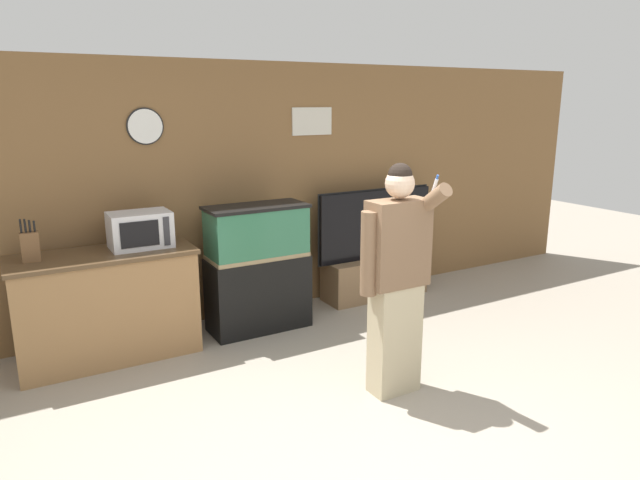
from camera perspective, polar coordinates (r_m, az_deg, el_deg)
The scene contains 8 objects.
ground_plane at distance 3.90m, azimuth 7.49°, elevation -21.00°, with size 18.00×18.00×0.00m, color gray.
wall_back_paneled at distance 5.86m, azimuth -9.72°, elevation 4.65°, with size 10.00×0.08×2.60m.
counter_island at distance 5.33m, azimuth -20.54°, elevation -6.15°, with size 1.52×0.65×0.95m.
microwave at distance 5.25m, azimuth -17.55°, elevation 0.99°, with size 0.52×0.35×0.32m.
knife_block at distance 5.12m, azimuth -27.01°, elevation -0.53°, with size 0.14×0.09×0.35m.
aquarium_on_stand at distance 5.60m, azimuth -6.25°, elevation -2.79°, with size 0.97×0.44×1.25m.
tv_on_stand at distance 6.59m, azimuth 5.52°, elevation -2.53°, with size 1.48×0.40×1.25m.
person_standing at distance 4.30m, azimuth 7.60°, elevation -3.74°, with size 0.56×0.42×1.78m.
Camera 1 is at (-1.99, -2.51, 2.22)m, focal length 32.00 mm.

